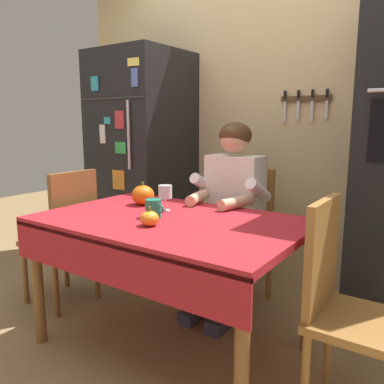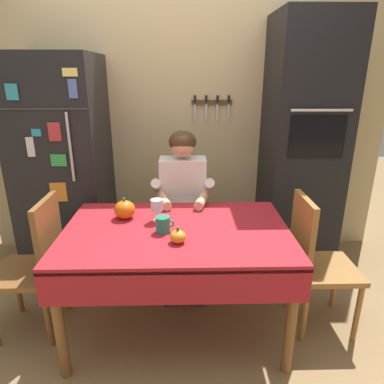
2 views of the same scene
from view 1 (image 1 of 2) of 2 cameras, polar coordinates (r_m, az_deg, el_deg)
ground_plane at (r=2.31m, az=-4.69°, el=-22.49°), size 10.00×10.00×0.00m
back_wall_assembly at (r=3.08m, az=12.07°, el=11.02°), size 3.70×0.13×2.60m
refrigerator at (r=3.31m, az=-7.18°, el=4.15°), size 0.68×0.71×1.80m
dining_table at (r=2.09m, az=-3.62°, el=-6.19°), size 1.40×0.90×0.74m
chair_behind_person at (r=2.75m, az=7.39°, el=-5.34°), size 0.40×0.40×0.93m
seated_person at (r=2.53m, az=5.55°, el=-1.38°), size 0.47×0.55×1.25m
chair_right_side at (r=1.80m, az=21.30°, el=-14.56°), size 0.40×0.40×0.93m
chair_left_side at (r=2.78m, az=-17.93°, el=-5.61°), size 0.40×0.40×0.93m
coffee_mug at (r=2.09m, az=-5.65°, el=-2.42°), size 0.11×0.09×0.10m
wine_glass at (r=2.23m, az=-3.93°, el=-0.08°), size 0.08×0.08×0.15m
pumpkin_large at (r=2.42m, az=-7.18°, el=-0.45°), size 0.14×0.14×0.14m
pumpkin_medium at (r=1.93m, az=-6.24°, el=-3.85°), size 0.09×0.09×0.10m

